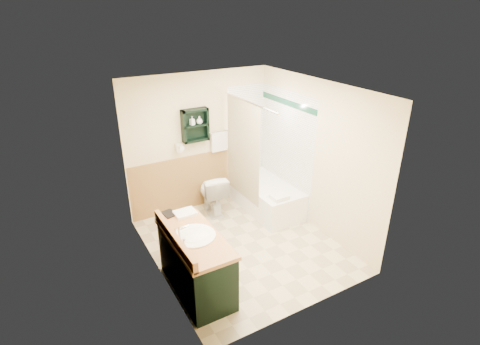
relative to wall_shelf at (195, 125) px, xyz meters
name	(u,v)px	position (x,y,z in m)	size (l,w,h in m)	color
floor	(243,245)	(0.10, -1.41, -1.55)	(3.00, 3.00, 0.00)	beige
back_wall	(199,142)	(0.10, 0.11, -0.35)	(2.60, 0.04, 2.40)	#F4E9BF
left_wall	(152,196)	(-1.22, -1.41, -0.35)	(0.04, 3.00, 2.40)	#F4E9BF
right_wall	(316,157)	(1.42, -1.41, -0.35)	(0.04, 3.00, 2.40)	#F4E9BF
ceiling	(244,87)	(0.10, -1.41, 0.87)	(2.60, 3.00, 0.04)	white
wainscot_left	(159,242)	(-1.19, -1.41, -1.05)	(2.98, 2.98, 1.00)	tan
wainscot_back	(201,180)	(0.10, 0.08, -1.05)	(2.58, 2.58, 1.00)	tan
mirror_frame	(169,191)	(-1.17, -1.96, -0.05)	(1.30, 1.30, 1.00)	olive
mirror_glass	(169,191)	(-1.17, -1.96, -0.05)	(1.20, 1.20, 0.90)	white
tile_right	(285,151)	(1.38, -0.66, -0.50)	(1.50, 1.50, 2.10)	white
tile_back	(251,141)	(1.13, 0.07, -0.50)	(0.95, 0.95, 2.10)	white
tile_accent	(287,103)	(1.37, -0.66, 0.35)	(1.50, 1.50, 0.10)	#134530
wall_shelf	(195,125)	(0.00, 0.00, 0.00)	(0.45, 0.15, 0.55)	black
hair_dryer	(179,148)	(-0.30, 0.02, -0.35)	(0.10, 0.24, 0.18)	white
towel_bar	(219,132)	(0.45, 0.04, -0.20)	(0.40, 0.06, 0.40)	white
curtain_rod	(249,102)	(0.63, -0.66, 0.45)	(0.03, 0.03, 1.60)	silver
shower_curtain	(243,150)	(0.63, -0.48, -0.40)	(1.05, 1.05, 1.70)	#C4BB94
vanity	(196,263)	(-0.89, -1.93, -1.15)	(0.59, 1.27, 0.81)	black
bathtub	(265,196)	(1.03, -0.60, -1.30)	(0.74, 1.50, 0.49)	white
toilet	(212,193)	(0.15, -0.25, -1.19)	(0.41, 0.73, 0.72)	white
counter_towel	(185,213)	(-0.79, -1.39, -0.72)	(0.28, 0.22, 0.04)	white
vanity_book	(163,209)	(-1.06, -1.30, -0.64)	(0.15, 0.02, 0.21)	black
tub_towel	(279,197)	(0.90, -1.20, -1.02)	(0.27, 0.22, 0.07)	white
soap_bottle_a	(192,123)	(-0.05, -0.01, 0.05)	(0.07, 0.15, 0.07)	white
soap_bottle_b	(199,121)	(0.08, -0.01, 0.07)	(0.10, 0.13, 0.10)	white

